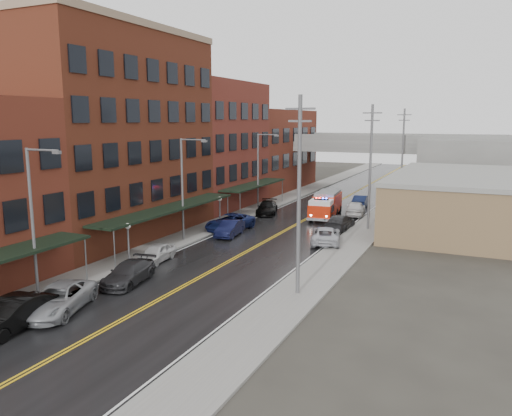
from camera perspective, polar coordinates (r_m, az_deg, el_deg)
The scene contains 34 objects.
ground at distance 23.63m, azimuth -27.09°, elevation -17.71°, with size 220.00×220.00×0.00m, color #2D2B26.
road at distance 47.01m, azimuth 2.74°, elevation -2.94°, with size 11.00×160.00×0.02m, color black.
sidewalk_left at distance 50.10m, azimuth -5.04°, elevation -2.08°, with size 3.00×160.00×0.15m, color slate.
sidewalk_right at distance 44.87m, azimuth 11.43°, elevation -3.68°, with size 3.00×160.00×0.15m, color slate.
curb_left at distance 49.32m, azimuth -3.37°, elevation -2.25°, with size 0.30×160.00×0.15m, color gray.
curb_right at distance 45.26m, azimuth 9.40°, elevation -3.49°, with size 0.30×160.00×0.15m, color gray.
brick_building_b at distance 46.73m, azimuth -16.00°, elevation 7.74°, with size 9.00×20.00×18.00m, color #5D2718.
brick_building_c at distance 61.16m, azimuth -5.18°, elevation 7.14°, with size 9.00×15.00×15.00m, color maroon.
brick_building_far at distance 76.91m, azimuth 1.36°, elevation 6.65°, with size 9.00×20.00×12.00m, color maroon.
tan_building at distance 53.16m, azimuth 23.21°, elevation 0.50°, with size 14.00×22.00×5.00m, color brown.
right_far_block at distance 82.80m, azimuth 25.30°, elevation 4.55°, with size 18.00×30.00×8.00m, color slate.
awning_1 at distance 43.83m, azimuth -9.83°, elevation -0.06°, with size 2.60×18.00×3.09m.
awning_2 at distance 58.91m, azimuth -0.19°, elevation 2.66°, with size 2.60×13.00×3.09m.
globe_lamp_1 at distance 37.82m, azimuth -14.42°, elevation -2.88°, with size 0.44×0.44×3.12m.
globe_lamp_2 at distance 49.25m, azimuth -4.17°, elevation 0.38°, with size 0.44×0.44×3.12m.
street_lamp_0 at distance 31.72m, azimuth -23.95°, elevation -0.60°, with size 2.64×0.22×9.00m.
street_lamp_1 at distance 43.80m, azimuth -8.16°, elevation 2.89°, with size 2.64×0.22×9.00m.
street_lamp_2 at distance 57.83m, azimuth 0.45°, elevation 4.71°, with size 2.64×0.22×9.00m.
utility_pole_0 at distance 29.54m, azimuth 4.93°, elevation 1.71°, with size 1.80×0.24×12.00m.
utility_pole_1 at distance 48.72m, azimuth 12.94°, elevation 4.78°, with size 1.80×0.24×12.00m.
utility_pole_2 at distance 68.37m, azimuth 16.40°, elevation 6.08°, with size 1.80×0.24×12.00m.
overpass at distance 76.58m, azimuth 11.80°, elevation 6.42°, with size 40.00×10.00×7.50m.
fire_truck at distance 54.81m, azimuth 7.96°, elevation 0.42°, with size 3.62×7.71×2.74m.
parked_car_left_1 at distance 28.68m, azimuth -26.10°, elevation -10.89°, with size 1.75×5.01×1.65m, color black.
parked_car_left_2 at distance 30.20m, azimuth -21.69°, elevation -9.64°, with size 2.54×5.50×1.53m, color gray.
parked_car_left_3 at distance 33.87m, azimuth -14.37°, elevation -7.21°, with size 1.97×4.85×1.41m, color #27272A.
parked_car_left_4 at distance 38.53m, azimuth -11.29°, elevation -5.04°, with size 1.58×3.92×1.34m, color silver.
parked_car_left_5 at distance 45.94m, azimuth -3.01°, elevation -2.33°, with size 1.54×4.42×1.46m, color black.
parked_car_left_6 at distance 48.42m, azimuth -2.99°, elevation -1.63°, with size 2.58×5.60×1.56m, color #151E4E.
parked_car_left_7 at distance 56.47m, azimuth 1.27°, elevation 0.03°, with size 2.07×5.08×1.47m, color black.
parked_car_right_0 at distance 43.59m, azimuth 7.96°, elevation -3.09°, with size 2.42×5.25×1.46m, color #B4B6BD.
parked_car_right_1 at distance 49.34m, azimuth 9.57°, elevation -1.60°, with size 2.03×5.00×1.45m, color #27272A.
parked_car_right_2 at distance 56.63m, azimuth 11.31°, elevation -0.05°, with size 1.94×4.83×1.65m, color silver.
parked_car_right_3 at distance 62.58m, azimuth 11.92°, elevation 0.80°, with size 1.55×4.45×1.47m, color #0E1634.
Camera 1 is at (17.02, -12.53, 10.58)m, focal length 35.00 mm.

